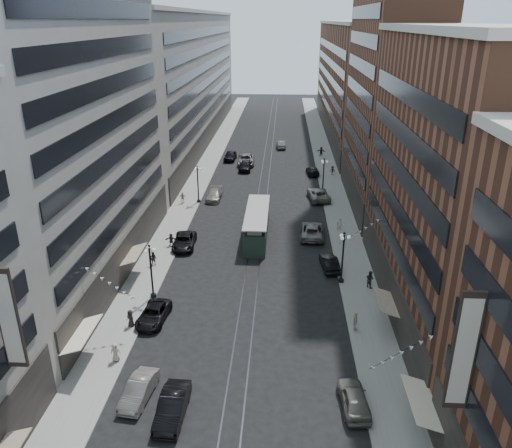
% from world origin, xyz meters
% --- Properties ---
extents(ground, '(220.00, 220.00, 0.00)m').
position_xyz_m(ground, '(0.00, 60.00, 0.00)').
color(ground, black).
rests_on(ground, ground).
extents(sidewalk_west, '(4.00, 180.00, 0.15)m').
position_xyz_m(sidewalk_west, '(-11.00, 70.00, 0.07)').
color(sidewalk_west, gray).
rests_on(sidewalk_west, ground).
extents(sidewalk_east, '(4.00, 180.00, 0.15)m').
position_xyz_m(sidewalk_east, '(11.00, 70.00, 0.07)').
color(sidewalk_east, gray).
rests_on(sidewalk_east, ground).
extents(rail_west, '(0.12, 180.00, 0.02)m').
position_xyz_m(rail_west, '(-0.70, 70.00, 0.01)').
color(rail_west, '#2D2D33').
rests_on(rail_west, ground).
extents(rail_east, '(0.12, 180.00, 0.02)m').
position_xyz_m(rail_east, '(0.70, 70.00, 0.01)').
color(rail_east, '#2D2D33').
rests_on(rail_east, ground).
extents(building_west_mid, '(8.00, 36.00, 28.00)m').
position_xyz_m(building_west_mid, '(-17.00, 33.00, 14.00)').
color(building_west_mid, '#A6A293').
rests_on(building_west_mid, ground).
extents(building_west_far, '(8.00, 90.00, 26.00)m').
position_xyz_m(building_west_far, '(-17.00, 96.00, 13.00)').
color(building_west_far, '#A6A293').
rests_on(building_west_far, ground).
extents(building_east_mid, '(8.00, 30.00, 24.00)m').
position_xyz_m(building_east_mid, '(17.00, 28.00, 12.00)').
color(building_east_mid, brown).
rests_on(building_east_mid, ground).
extents(building_east_tower, '(8.00, 26.00, 42.00)m').
position_xyz_m(building_east_tower, '(17.00, 56.00, 21.00)').
color(building_east_tower, brown).
rests_on(building_east_tower, ground).
extents(building_east_far, '(8.00, 72.00, 24.00)m').
position_xyz_m(building_east_far, '(17.00, 105.00, 12.00)').
color(building_east_far, brown).
rests_on(building_east_far, ground).
extents(lamppost_sw_far, '(1.03, 1.14, 5.52)m').
position_xyz_m(lamppost_sw_far, '(-9.20, 28.00, 3.10)').
color(lamppost_sw_far, black).
rests_on(lamppost_sw_far, sidewalk_west).
extents(lamppost_sw_mid, '(1.03, 1.14, 5.52)m').
position_xyz_m(lamppost_sw_mid, '(-9.20, 55.00, 3.10)').
color(lamppost_sw_mid, black).
rests_on(lamppost_sw_mid, sidewalk_west).
extents(lamppost_se_far, '(1.03, 1.14, 5.52)m').
position_xyz_m(lamppost_se_far, '(9.20, 32.00, 3.10)').
color(lamppost_se_far, black).
rests_on(lamppost_se_far, sidewalk_east).
extents(lamppost_se_mid, '(1.03, 1.14, 5.52)m').
position_xyz_m(lamppost_se_mid, '(9.20, 60.00, 3.10)').
color(lamppost_se_mid, black).
rests_on(lamppost_se_mid, sidewalk_east).
extents(streetcar, '(2.72, 12.31, 3.40)m').
position_xyz_m(streetcar, '(0.00, 43.18, 1.57)').
color(streetcar, '#1F3125').
rests_on(streetcar, ground).
extents(car_1, '(2.06, 4.57, 1.45)m').
position_xyz_m(car_1, '(-6.80, 14.35, 0.73)').
color(car_1, slate).
rests_on(car_1, ground).
extents(car_2, '(2.63, 5.02, 1.35)m').
position_xyz_m(car_2, '(-8.19, 24.12, 0.67)').
color(car_2, black).
rests_on(car_2, ground).
extents(car_4, '(2.14, 4.62, 1.53)m').
position_xyz_m(car_4, '(8.28, 14.27, 0.77)').
color(car_4, '#636058').
rests_on(car_4, ground).
extents(car_5, '(1.83, 4.93, 1.61)m').
position_xyz_m(car_5, '(-4.07, 12.77, 0.80)').
color(car_5, black).
rests_on(car_5, ground).
extents(pedestrian_1, '(0.82, 0.55, 1.56)m').
position_xyz_m(pedestrian_1, '(-9.71, 18.22, 0.93)').
color(pedestrian_1, '#A79C8B').
rests_on(pedestrian_1, sidewalk_west).
extents(pedestrian_2, '(0.81, 0.54, 1.54)m').
position_xyz_m(pedestrian_2, '(-10.79, 34.63, 0.92)').
color(pedestrian_2, black).
rests_on(pedestrian_2, sidewalk_west).
extents(pedestrian_4, '(0.61, 1.08, 1.74)m').
position_xyz_m(pedestrian_4, '(9.50, 23.44, 1.02)').
color(pedestrian_4, beige).
rests_on(pedestrian_4, sidewalk_east).
extents(car_7, '(2.74, 5.47, 1.49)m').
position_xyz_m(car_7, '(-8.40, 39.73, 0.74)').
color(car_7, black).
rests_on(car_7, ground).
extents(car_8, '(2.16, 5.11, 1.47)m').
position_xyz_m(car_8, '(-7.12, 56.58, 0.74)').
color(car_8, gray).
rests_on(car_8, ground).
extents(car_9, '(2.31, 5.22, 1.75)m').
position_xyz_m(car_9, '(-7.04, 79.05, 0.87)').
color(car_9, black).
rests_on(car_9, ground).
extents(car_10, '(2.06, 4.57, 1.46)m').
position_xyz_m(car_10, '(8.25, 35.10, 0.73)').
color(car_10, black).
rests_on(car_10, ground).
extents(car_11, '(3.52, 6.39, 1.69)m').
position_xyz_m(car_11, '(8.40, 57.44, 0.85)').
color(car_11, slate).
rests_on(car_11, ground).
extents(car_12, '(2.33, 4.92, 1.39)m').
position_xyz_m(car_12, '(8.19, 70.48, 0.69)').
color(car_12, black).
rests_on(car_12, ground).
extents(car_13, '(2.26, 5.26, 1.77)m').
position_xyz_m(car_13, '(-3.65, 72.34, 0.88)').
color(car_13, black).
rests_on(car_13, ground).
extents(car_14, '(2.06, 4.82, 1.55)m').
position_xyz_m(car_14, '(2.54, 89.25, 0.77)').
color(car_14, '#68675C').
rests_on(car_14, ground).
extents(pedestrian_5, '(1.41, 0.48, 1.50)m').
position_xyz_m(pedestrian_5, '(-9.97, 39.77, 0.90)').
color(pedestrian_5, black).
rests_on(pedestrian_5, sidewalk_west).
extents(pedestrian_6, '(0.97, 0.44, 1.65)m').
position_xyz_m(pedestrian_6, '(-11.43, 54.45, 0.98)').
color(pedestrian_6, '#A29A86').
rests_on(pedestrian_6, sidewalk_west).
extents(pedestrian_7, '(0.92, 0.98, 1.80)m').
position_xyz_m(pedestrian_7, '(11.91, 31.06, 1.05)').
color(pedestrian_7, black).
rests_on(pedestrian_7, sidewalk_east).
extents(pedestrian_8, '(0.76, 0.57, 1.87)m').
position_xyz_m(pedestrian_8, '(10.25, 45.06, 1.08)').
color(pedestrian_8, beige).
rests_on(pedestrian_8, sidewalk_east).
extents(pedestrian_9, '(1.08, 0.71, 1.55)m').
position_xyz_m(pedestrian_9, '(11.54, 69.97, 0.92)').
color(pedestrian_9, black).
rests_on(pedestrian_9, sidewalk_east).
extents(car_extra_0, '(3.21, 6.53, 1.78)m').
position_xyz_m(car_extra_0, '(-3.80, 76.26, 0.89)').
color(car_extra_0, '#68655D').
rests_on(car_extra_0, ground).
extents(car_extra_1, '(3.10, 6.16, 1.67)m').
position_xyz_m(car_extra_1, '(6.80, 43.59, 0.84)').
color(car_extra_1, slate).
rests_on(car_extra_1, ground).
extents(pedestrian_extra_0, '(0.88, 0.74, 1.57)m').
position_xyz_m(pedestrian_extra_0, '(-9.92, 23.00, 0.94)').
color(pedestrian_extra_0, black).
rests_on(pedestrian_extra_0, sidewalk_west).
extents(pedestrian_extra_1, '(1.71, 1.00, 1.77)m').
position_xyz_m(pedestrian_extra_1, '(10.43, 82.79, 1.04)').
color(pedestrian_extra_1, black).
rests_on(pedestrian_extra_1, sidewalk_east).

